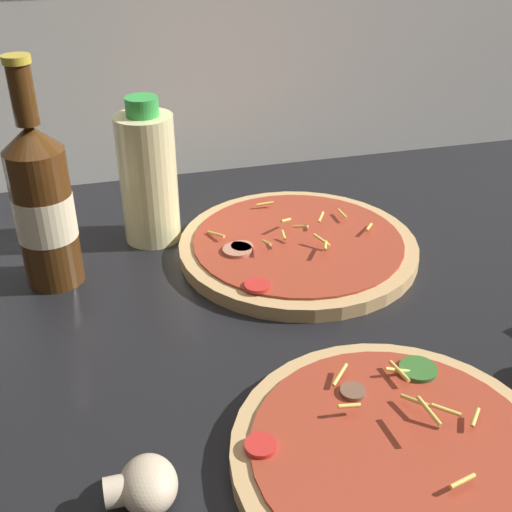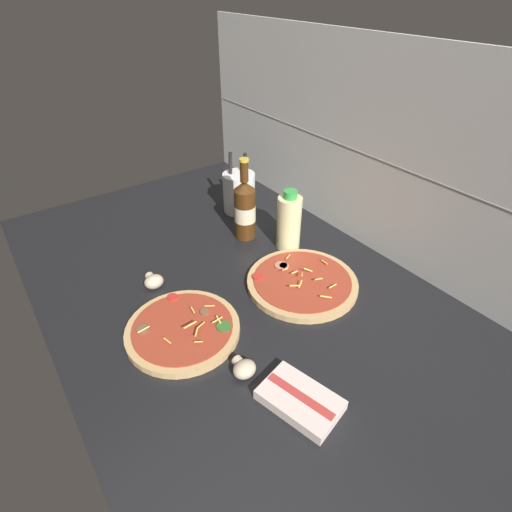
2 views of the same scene
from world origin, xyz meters
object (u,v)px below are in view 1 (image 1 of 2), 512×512
Objects in this scene: pizza_far at (298,246)px; mushroom_right at (145,485)px; pizza_near at (396,454)px; oil_bottle at (148,177)px; beer_bottle at (43,204)px.

mushroom_right is (-22.77, -32.61, 0.82)cm from pizza_far.
pizza_far is at bearing 84.96° from pizza_near.
pizza_near is 0.90× the size of pizza_far.
mushroom_right is at bearing -97.99° from oil_bottle.
pizza_far is 1.59× the size of oil_bottle.
oil_bottle is (12.36, 7.39, -1.18)cm from beer_bottle.
pizza_far reaches higher than mushroom_right.
oil_bottle is at bearing 30.88° from beer_bottle.
oil_bottle reaches higher than pizza_far.
pizza_far is at bearing 55.07° from mushroom_right.
pizza_far is 20.63cm from oil_bottle.
beer_bottle reaches higher than pizza_near.
beer_bottle is (-26.29, 35.69, 8.77)cm from pizza_near.
beer_bottle is 1.39× the size of oil_bottle.
oil_bottle is 42.55cm from mushroom_right.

